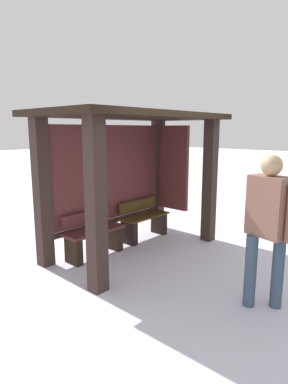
{
  "coord_description": "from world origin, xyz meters",
  "views": [
    {
      "loc": [
        -3.98,
        -3.79,
        2.1
      ],
      "look_at": [
        0.05,
        -0.16,
        1.07
      ],
      "focal_mm": 30.74,
      "sensor_mm": 36.0,
      "label": 1
    }
  ],
  "objects": [
    {
      "name": "person_walking",
      "position": [
        -0.31,
        -2.41,
        1.08
      ],
      "size": [
        0.37,
        0.64,
        1.83
      ],
      "color": "#906150",
      "rests_on": "ground"
    },
    {
      "name": "ground_plane",
      "position": [
        0.0,
        0.0,
        0.0
      ],
      "size": [
        60.0,
        60.0,
        0.0
      ],
      "primitive_type": "plane",
      "color": "silver"
    },
    {
      "name": "bus_shelter",
      "position": [
        0.09,
        0.18,
        1.67
      ],
      "size": [
        3.26,
        1.78,
        2.38
      ],
      "color": "#352722",
      "rests_on": "ground"
    },
    {
      "name": "bench_center_inside",
      "position": [
        0.63,
        0.36,
        0.33
      ],
      "size": [
        1.07,
        0.4,
        0.74
      ],
      "color": "#4D3818",
      "rests_on": "ground"
    },
    {
      "name": "bench_left_inside",
      "position": [
        -0.63,
        0.36,
        0.34
      ],
      "size": [
        1.07,
        0.39,
        0.75
      ],
      "color": "#59272B",
      "rests_on": "ground"
    }
  ]
}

